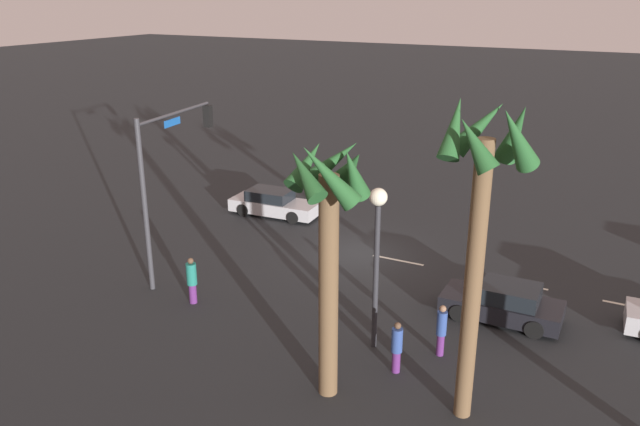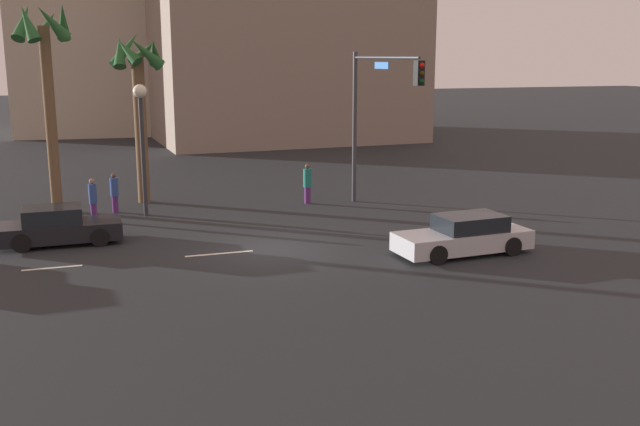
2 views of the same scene
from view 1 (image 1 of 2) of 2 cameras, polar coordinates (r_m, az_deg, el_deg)
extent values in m
plane|color=#232628|center=(28.42, 3.60, -3.59)|extent=(220.00, 220.00, 0.00)
cube|color=silver|center=(26.45, 26.76, -7.61)|extent=(2.50, 0.14, 0.01)
cube|color=silver|center=(26.64, 17.89, -6.19)|extent=(1.82, 0.14, 0.01)
cube|color=silver|center=(27.81, 7.03, -4.24)|extent=(2.32, 0.14, 0.01)
cube|color=#B7B7BC|center=(33.03, -4.07, 0.62)|extent=(4.74, 1.99, 0.63)
cube|color=black|center=(32.97, -4.52, 1.64)|extent=(2.31, 1.64, 0.54)
cylinder|color=black|center=(33.14, -1.21, 0.45)|extent=(0.65, 0.26, 0.64)
cylinder|color=black|center=(31.78, -2.45, -0.42)|extent=(0.65, 0.26, 0.64)
cylinder|color=black|center=(34.41, -5.56, 1.08)|extent=(0.65, 0.26, 0.64)
cylinder|color=black|center=(33.09, -6.92, 0.27)|extent=(0.65, 0.26, 0.64)
cube|color=black|center=(23.65, 15.98, -8.09)|extent=(4.16, 1.82, 0.62)
cube|color=black|center=(23.35, 16.71, -6.90)|extent=(2.00, 1.59, 0.57)
cylinder|color=black|center=(23.20, 12.38, -8.75)|extent=(0.64, 0.23, 0.64)
cylinder|color=black|center=(24.67, 13.41, -7.05)|extent=(0.64, 0.23, 0.64)
cylinder|color=black|center=(22.83, 18.70, -9.88)|extent=(0.64, 0.23, 0.64)
cylinder|color=black|center=(24.32, 19.34, -8.08)|extent=(0.64, 0.23, 0.64)
cylinder|color=#38383D|center=(24.71, -15.46, 0.48)|extent=(0.20, 0.20, 6.75)
cylinder|color=#38383D|center=(25.98, -12.89, 8.75)|extent=(0.79, 5.05, 0.12)
cube|color=black|center=(28.22, -10.04, 8.57)|extent=(0.36, 0.36, 0.95)
sphere|color=red|center=(28.32, -9.90, 9.22)|extent=(0.20, 0.20, 0.20)
sphere|color=#392605|center=(28.37, -9.86, 8.62)|extent=(0.20, 0.20, 0.20)
sphere|color=black|center=(28.43, -9.83, 8.03)|extent=(0.20, 0.20, 0.20)
cube|color=#1959B2|center=(25.83, -13.13, 7.94)|extent=(0.18, 1.10, 0.28)
cylinder|color=#2D2D33|center=(20.30, 5.04, -5.89)|extent=(0.18, 0.18, 4.89)
sphere|color=#F2EACC|center=(19.30, 5.27, 1.44)|extent=(0.56, 0.56, 0.56)
cylinder|color=#59266B|center=(20.06, 6.85, -13.11)|extent=(0.34, 0.34, 0.71)
cylinder|color=#2D478C|center=(19.67, 6.94, -11.28)|extent=(0.46, 0.46, 0.78)
sphere|color=brown|center=(19.43, 7.00, -10.03)|extent=(0.21, 0.21, 0.21)
cylinder|color=#59266B|center=(24.35, -11.35, -7.10)|extent=(0.29, 0.29, 0.76)
cylinder|color=#1E7266|center=(24.01, -11.48, -5.39)|extent=(0.38, 0.38, 0.83)
sphere|color=brown|center=(23.80, -11.56, -4.24)|extent=(0.23, 0.23, 0.23)
cylinder|color=#59266B|center=(21.08, 10.76, -11.55)|extent=(0.32, 0.32, 0.74)
cylinder|color=#2D478C|center=(20.70, 10.89, -9.70)|extent=(0.43, 0.43, 0.81)
sphere|color=#8C664C|center=(20.46, 10.98, -8.45)|extent=(0.22, 0.22, 0.22)
cylinder|color=brown|center=(16.87, 13.58, -6.46)|extent=(0.47, 0.47, 7.78)
cone|color=#235628|center=(15.75, 11.97, 7.49)|extent=(0.57, 1.28, 1.63)
cone|color=#235628|center=(15.00, 13.78, 6.01)|extent=(1.28, 0.71, 1.42)
cone|color=#235628|center=(15.06, 17.29, 6.45)|extent=(1.16, 1.58, 1.73)
cone|color=#235628|center=(15.99, 17.13, 6.91)|extent=(1.21, 1.23, 1.63)
cone|color=#235628|center=(16.35, 14.11, 7.52)|extent=(1.59, 1.16, 1.56)
cylinder|color=brown|center=(17.57, 0.76, -6.93)|extent=(0.55, 0.55, 6.60)
cone|color=#235628|center=(16.77, -1.23, 4.39)|extent=(0.81, 1.57, 1.37)
cone|color=#235628|center=(15.94, -1.37, 3.48)|extent=(1.59, 1.20, 1.37)
cone|color=#235628|center=(15.41, 0.76, 3.40)|extent=(1.73, 1.22, 1.79)
cone|color=#235628|center=(15.96, 3.02, 3.56)|extent=(0.70, 1.25, 1.56)
cone|color=#235628|center=(16.59, 2.83, 4.20)|extent=(1.36, 1.26, 1.28)
cone|color=#235628|center=(17.17, 1.12, 4.61)|extent=(1.76, 1.11, 1.53)
camera|label=2|loc=(48.09, 22.70, 12.61)|focal=40.89mm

